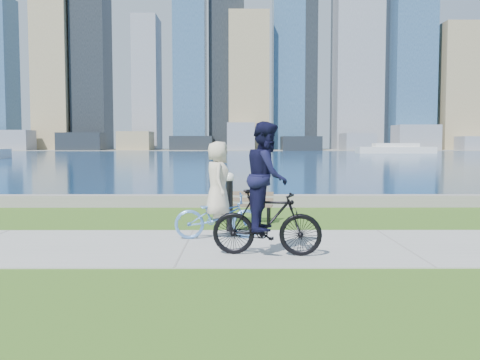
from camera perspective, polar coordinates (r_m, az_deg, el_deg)
The scene contains 11 objects.
ground at distance 10.40m, azimuth 16.81°, elevation -6.80°, with size 320.00×320.00×0.00m, color #325716.
concrete_path at distance 10.40m, azimuth 16.81°, elevation -6.75°, with size 80.00×3.50×0.02m, color #999994.
seawall at distance 16.34m, azimuth 10.46°, elevation -2.19°, with size 90.00×0.50×0.35m, color gray.
bay_water at distance 81.84m, azimuth 1.91°, elevation 2.66°, with size 320.00×131.00×0.01m, color navy.
far_shore at distance 139.81m, azimuth 1.03°, elevation 3.24°, with size 320.00×30.00×0.12m, color gray.
city_skyline at distance 141.62m, azimuth 1.50°, elevation 13.12°, with size 173.66×23.60×76.00m.
ferry_far at distance 99.38m, azimuth 16.24°, elevation 3.18°, with size 13.59×3.88×1.84m.
park_bench at distance 12.91m, azimuth 0.39°, elevation -2.54°, with size 1.47×0.71×0.73m.
bollard_lamp at distance 11.45m, azimuth -1.13°, elevation -1.93°, with size 0.21×0.21×1.28m.
cyclist_woman at distance 10.57m, azimuth -2.37°, elevation -2.43°, with size 0.71×1.75×1.93m.
cyclist_man at distance 8.98m, azimuth 2.88°, elevation -2.10°, with size 0.79×1.90×2.25m.
Camera 1 is at (-3.02, -9.77, 1.92)m, focal length 40.00 mm.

